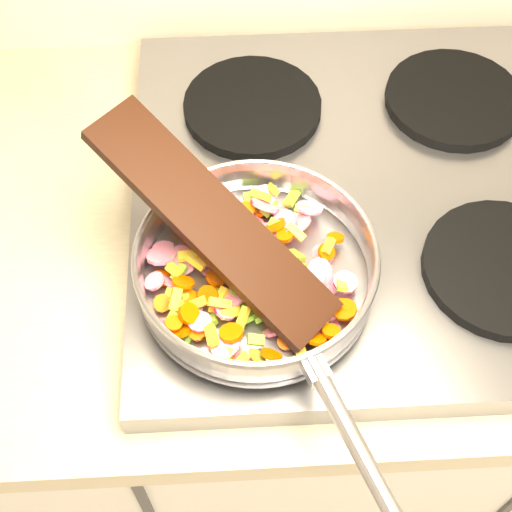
{
  "coord_description": "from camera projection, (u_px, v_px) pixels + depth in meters",
  "views": [
    {
      "loc": [
        -0.87,
        1.09,
        1.65
      ],
      "look_at": [
        -0.85,
        1.52,
        1.0
      ],
      "focal_mm": 50.0,
      "sensor_mm": 36.0,
      "label": 1
    }
  ],
  "objects": [
    {
      "name": "saute_pan",
      "position": [
        257.0,
        267.0,
        0.79
      ],
      "size": [
        0.31,
        0.46,
        0.06
      ],
      "rotation": [
        0.0,
        0.0,
        0.37
      ],
      "color": "#9E9EA5",
      "rests_on": "grate_fl"
    },
    {
      "name": "grate_fl",
      "position": [
        264.0,
        279.0,
        0.82
      ],
      "size": [
        0.19,
        0.19,
        0.02
      ],
      "primitive_type": "cylinder",
      "color": "black",
      "rests_on": "cooktop"
    },
    {
      "name": "cooktop",
      "position": [
        365.0,
        195.0,
        0.93
      ],
      "size": [
        0.6,
        0.6,
        0.04
      ],
      "primitive_type": "cube",
      "color": "#939399",
      "rests_on": "counter_top"
    },
    {
      "name": "grate_br",
      "position": [
        454.0,
        99.0,
        0.99
      ],
      "size": [
        0.19,
        0.19,
        0.02
      ],
      "primitive_type": "cylinder",
      "color": "black",
      "rests_on": "cooktop"
    },
    {
      "name": "wooden_spatula",
      "position": [
        212.0,
        221.0,
        0.76
      ],
      "size": [
        0.27,
        0.27,
        0.13
      ],
      "primitive_type": "cube",
      "rotation": [
        0.0,
        -0.35,
        2.37
      ],
      "color": "black",
      "rests_on": "saute_pan"
    },
    {
      "name": "vegetable_heap",
      "position": [
        248.0,
        273.0,
        0.8
      ],
      "size": [
        0.24,
        0.25,
        0.05
      ],
      "color": "yellow",
      "rests_on": "saute_pan"
    },
    {
      "name": "grate_bl",
      "position": [
        252.0,
        106.0,
        0.98
      ],
      "size": [
        0.19,
        0.19,
        0.02
      ],
      "primitive_type": "cylinder",
      "color": "black",
      "rests_on": "cooktop"
    },
    {
      "name": "grate_fr",
      "position": [
        504.0,
        268.0,
        0.83
      ],
      "size": [
        0.19,
        0.19,
        0.02
      ],
      "primitive_type": "cylinder",
      "color": "black",
      "rests_on": "cooktop"
    }
  ]
}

